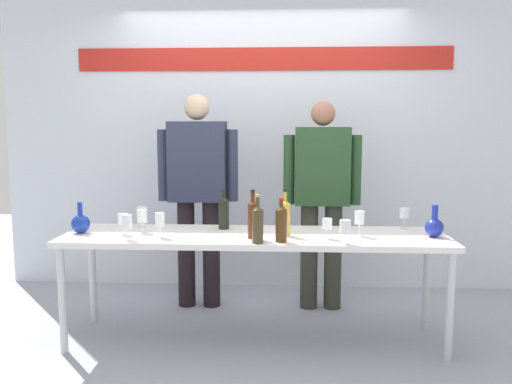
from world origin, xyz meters
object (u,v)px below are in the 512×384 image
at_px(wine_glass_left_3, 142,213).
at_px(wine_glass_left_4, 142,216).
at_px(wine_glass_left_1, 123,219).
at_px(decanter_blue_left, 81,223).
at_px(wine_glass_left_2, 160,220).
at_px(wine_bottle_2, 253,218).
at_px(wine_bottle_0, 224,212).
at_px(wine_glass_right_1, 360,218).
at_px(wine_bottle_3, 258,223).
at_px(wine_glass_right_2, 327,224).
at_px(decanter_blue_right, 434,226).
at_px(wine_bottle_4, 281,222).
at_px(presenter_right, 322,192).
at_px(display_table, 255,242).
at_px(presenter_left, 198,186).
at_px(wine_glass_left_0, 127,222).
at_px(wine_glass_right_0, 345,227).
at_px(wine_glass_right_3, 404,213).
at_px(wine_bottle_1, 285,216).

xyz_separation_m(wine_glass_left_3, wine_glass_left_4, (0.05, -0.18, 0.01)).
bearing_deg(wine_glass_left_1, decanter_blue_left, 174.34).
bearing_deg(wine_glass_left_1, wine_glass_left_2, -16.46).
bearing_deg(wine_bottle_2, decanter_blue_left, 174.73).
xyz_separation_m(wine_bottle_0, wine_glass_right_1, (0.93, -0.20, -0.00)).
xyz_separation_m(wine_bottle_3, wine_glass_right_2, (0.45, 0.15, -0.03)).
relative_size(decanter_blue_right, wine_glass_left_2, 1.30).
bearing_deg(wine_bottle_0, wine_bottle_4, -44.36).
height_order(presenter_right, wine_bottle_3, presenter_right).
xyz_separation_m(display_table, wine_bottle_0, (-0.23, 0.18, 0.18)).
xyz_separation_m(presenter_left, wine_glass_left_0, (-0.32, -0.91, -0.14)).
height_order(presenter_right, wine_glass_right_2, presenter_right).
xyz_separation_m(wine_bottle_3, wine_glass_right_0, (0.55, 0.01, -0.02)).
relative_size(wine_bottle_0, wine_glass_left_1, 2.03).
bearing_deg(presenter_left, presenter_right, 0.00).
bearing_deg(wine_glass_right_1, wine_glass_right_2, -155.98).
xyz_separation_m(decanter_blue_left, wine_glass_right_3, (2.25, 0.26, 0.04)).
relative_size(decanter_blue_left, wine_glass_right_2, 1.59).
distance_m(decanter_blue_right, presenter_left, 1.85).
relative_size(wine_glass_left_3, wine_glass_right_1, 0.90).
height_order(presenter_left, wine_glass_right_2, presenter_left).
xyz_separation_m(wine_glass_left_2, wine_glass_right_1, (1.32, 0.11, 0.01)).
distance_m(wine_glass_left_4, wine_glass_right_3, 1.85).
height_order(wine_bottle_4, wine_glass_right_0, wine_bottle_4).
distance_m(wine_bottle_0, wine_glass_left_0, 0.70).
height_order(decanter_blue_left, wine_glass_right_1, decanter_blue_left).
relative_size(presenter_left, wine_glass_left_2, 10.47).
distance_m(presenter_left, wine_glass_right_3, 1.62).
bearing_deg(wine_glass_right_2, wine_bottle_3, -161.04).
relative_size(display_table, presenter_left, 1.50).
bearing_deg(wine_bottle_4, presenter_left, 126.40).
bearing_deg(wine_bottle_3, wine_bottle_4, 17.57).
bearing_deg(wine_bottle_2, presenter_left, 120.75).
relative_size(wine_bottle_2, wine_glass_right_0, 2.12).
relative_size(wine_bottle_3, wine_glass_left_0, 1.90).
distance_m(decanter_blue_right, wine_bottle_0, 1.44).
bearing_deg(wine_bottle_1, presenter_left, 134.37).
height_order(wine_bottle_1, wine_glass_left_2, wine_bottle_1).
bearing_deg(decanter_blue_right, wine_bottle_2, -174.77).
bearing_deg(wine_glass_left_2, wine_bottle_3, -12.03).
distance_m(wine_glass_left_3, wine_glass_right_2, 1.35).
xyz_separation_m(display_table, presenter_left, (-0.50, 0.69, 0.31)).
height_order(wine_bottle_3, wine_glass_left_1, wine_bottle_3).
distance_m(presenter_left, wine_bottle_2, 0.97).
xyz_separation_m(presenter_left, wine_bottle_0, (0.27, -0.52, -0.13)).
bearing_deg(presenter_right, wine_glass_right_3, -39.46).
distance_m(presenter_left, wine_glass_left_1, 0.86).
distance_m(decanter_blue_left, wine_glass_right_3, 2.27).
relative_size(decanter_blue_right, wine_bottle_2, 0.67).
height_order(wine_bottle_1, wine_glass_right_1, wine_bottle_1).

